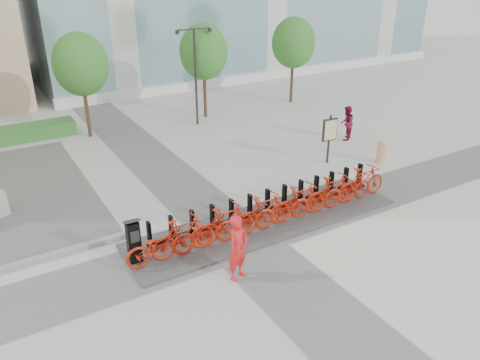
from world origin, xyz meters
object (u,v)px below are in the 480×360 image
bike_0 (160,245)px  kiosk (134,241)px  worker_red (238,248)px  map_sign (330,132)px  pedestrian (346,123)px  construction_barrel (383,152)px

bike_0 → kiosk: bearing=57.9°
bike_0 → worker_red: bearing=-137.5°
worker_red → map_sign: 9.08m
pedestrian → map_sign: (-2.68, -1.80, 0.58)m
bike_0 → worker_red: worker_red is taller
bike_0 → kiosk: 0.76m
construction_barrel → worker_red: bearing=-158.4°
bike_0 → map_sign: size_ratio=0.97×
pedestrian → construction_barrel: size_ratio=1.61×
worker_red → map_sign: bearing=9.8°
pedestrian → worker_red: bearing=-2.5°
worker_red → pedestrian: size_ratio=1.14×
worker_red → construction_barrel: (9.56, 3.79, -0.44)m
pedestrian → kiosk: bearing=-15.5°
bike_0 → construction_barrel: size_ratio=1.99×
worker_red → pedestrian: bearing=9.9°
bike_0 → pedestrian: size_ratio=1.23×
worker_red → construction_barrel: worker_red is taller
bike_0 → construction_barrel: (11.14, 2.07, -0.10)m
pedestrian → map_sign: bearing=-2.4°
worker_red → construction_barrel: bearing=-2.3°
kiosk → pedestrian: bearing=23.3°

